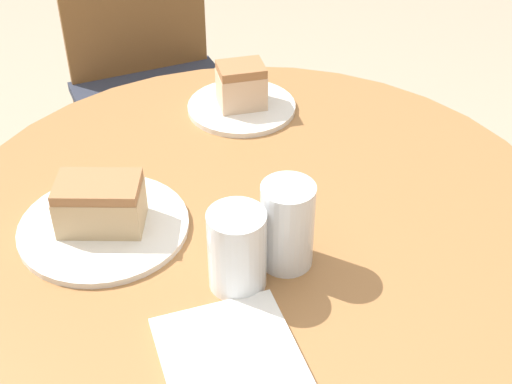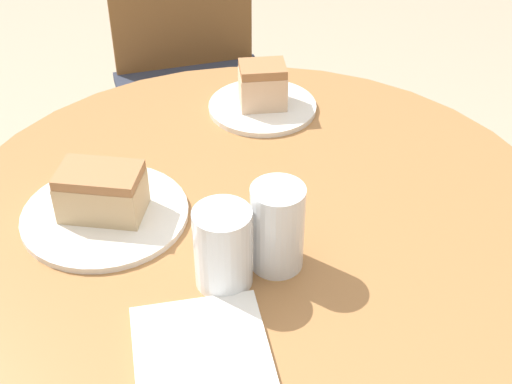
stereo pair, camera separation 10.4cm
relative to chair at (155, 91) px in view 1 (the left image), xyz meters
name	(u,v)px [view 1 (the left image)]	position (x,y,z in m)	size (l,w,h in m)	color
table	(256,305)	(0.07, -0.86, 0.05)	(0.95, 0.95, 0.73)	#9E6B3D
chair	(155,91)	(0.00, 0.00, 0.00)	(0.47, 0.47, 0.88)	brown
plate_near	(104,226)	(-0.15, -0.84, 0.26)	(0.25, 0.25, 0.01)	silver
plate_far	(242,107)	(0.11, -0.56, 0.26)	(0.20, 0.20, 0.01)	silver
cake_slice_near	(100,204)	(-0.15, -0.84, 0.30)	(0.13, 0.10, 0.07)	tan
cake_slice_far	(241,85)	(0.11, -0.56, 0.30)	(0.08, 0.07, 0.08)	beige
glass_lemonade	(287,230)	(0.09, -0.97, 0.31)	(0.07, 0.07, 0.13)	beige
glass_water	(237,253)	(0.01, -0.99, 0.30)	(0.08, 0.08, 0.12)	silver
napkin_stack	(229,353)	(-0.02, -1.11, 0.25)	(0.17, 0.17, 0.01)	white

